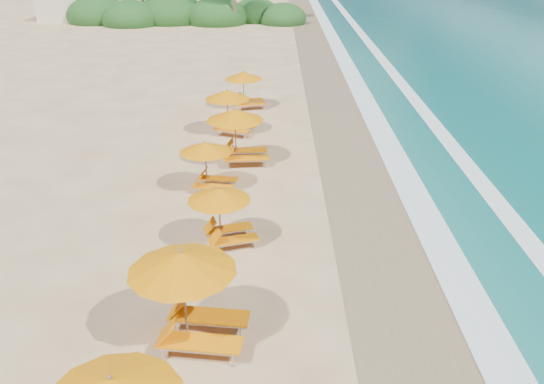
# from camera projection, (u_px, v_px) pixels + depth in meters

# --- Properties ---
(ground) EXTENTS (160.00, 160.00, 0.00)m
(ground) POSITION_uv_depth(u_px,v_px,m) (272.00, 223.00, 19.99)
(ground) COLOR #D9B27F
(ground) RESTS_ON ground
(wet_sand) EXTENTS (4.00, 160.00, 0.01)m
(wet_sand) POSITION_uv_depth(u_px,v_px,m) (386.00, 223.00, 19.98)
(wet_sand) COLOR #8E7755
(wet_sand) RESTS_ON ground
(surf_foam) EXTENTS (4.00, 160.00, 0.01)m
(surf_foam) POSITION_uv_depth(u_px,v_px,m) (463.00, 223.00, 19.96)
(surf_foam) COLOR white
(surf_foam) RESTS_ON ground
(station_2) EXTENTS (3.09, 2.92, 2.66)m
(station_2) POSITION_uv_depth(u_px,v_px,m) (192.00, 292.00, 13.67)
(station_2) COLOR olive
(station_2) RESTS_ON ground
(station_3) EXTENTS (2.61, 2.54, 2.07)m
(station_3) POSITION_uv_depth(u_px,v_px,m) (225.00, 212.00, 18.20)
(station_3) COLOR olive
(station_3) RESTS_ON ground
(station_4) EXTENTS (2.39, 2.27, 2.04)m
(station_4) POSITION_uv_depth(u_px,v_px,m) (210.00, 163.00, 22.03)
(station_4) COLOR olive
(station_4) RESTS_ON ground
(station_5) EXTENTS (2.86, 2.69, 2.51)m
(station_5) POSITION_uv_depth(u_px,v_px,m) (240.00, 132.00, 24.48)
(station_5) COLOR olive
(station_5) RESTS_ON ground
(station_6) EXTENTS (2.90, 2.84, 2.27)m
(station_6) POSITION_uv_depth(u_px,v_px,m) (231.00, 109.00, 28.04)
(station_6) COLOR olive
(station_6) RESTS_ON ground
(station_7) EXTENTS (2.62, 2.52, 2.15)m
(station_7) POSITION_uv_depth(u_px,v_px,m) (246.00, 87.00, 32.10)
(station_7) COLOR olive
(station_7) RESTS_ON ground
(treeline) EXTENTS (25.80, 8.80, 9.74)m
(treeline) POSITION_uv_depth(u_px,v_px,m) (181.00, 13.00, 60.81)
(treeline) COLOR #163D14
(treeline) RESTS_ON ground
(beach_building) EXTENTS (7.00, 5.00, 2.80)m
(beach_building) POSITION_uv_depth(u_px,v_px,m) (75.00, 6.00, 62.93)
(beach_building) COLOR beige
(beach_building) RESTS_ON ground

